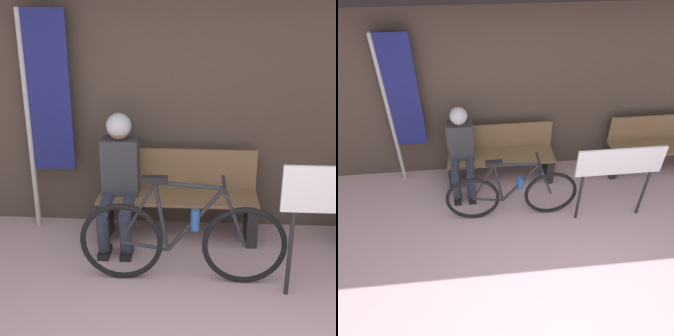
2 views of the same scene
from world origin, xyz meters
TOP-DOWN VIEW (x-y plane):
  - storefront_wall at (0.00, 2.53)m, footprint 12.00×0.56m
  - park_bench_near at (-0.27, 2.21)m, footprint 1.50×0.42m
  - bicycle at (-0.20, 1.43)m, footprint 1.67×0.40m
  - person_seated at (-0.81, 2.10)m, footprint 0.34×0.64m
  - banner_pole at (-1.55, 2.33)m, footprint 0.45×0.05m

SIDE VIEW (x-z plane):
  - bicycle at x=-0.20m, z-range -0.08..0.83m
  - park_bench_near at x=-0.27m, z-range -0.03..0.81m
  - person_seated at x=-0.81m, z-range 0.09..1.31m
  - banner_pole at x=-1.55m, z-range 0.22..2.34m
  - storefront_wall at x=0.00m, z-range 0.06..3.26m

